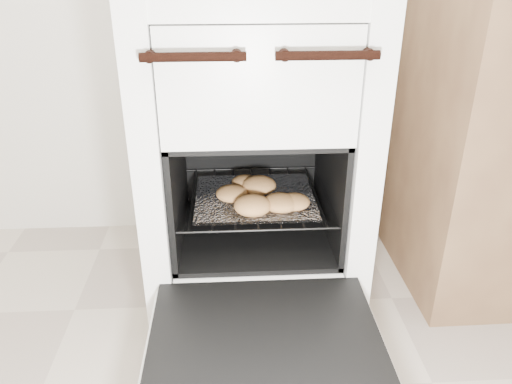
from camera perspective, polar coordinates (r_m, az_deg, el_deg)
stove at (r=1.49m, az=-0.32°, el=4.22°), size 0.60×0.67×0.93m
oven_door at (r=1.19m, az=1.04°, el=-16.58°), size 0.54×0.42×0.04m
oven_rack at (r=1.47m, az=-0.18°, el=-0.45°), size 0.44×0.42×0.01m
foil_sheet at (r=1.45m, az=-0.14°, el=-0.59°), size 0.34×0.30×0.01m
baked_rolls at (r=1.40m, az=0.47°, el=-0.38°), size 0.28×0.28×0.05m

